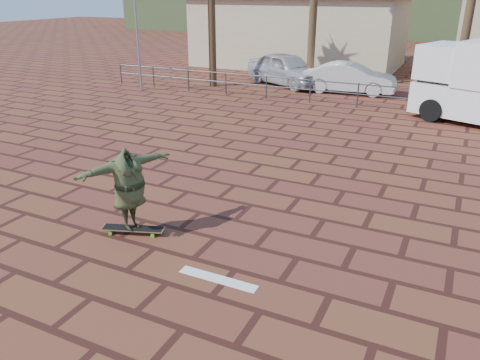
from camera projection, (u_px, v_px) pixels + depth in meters
name	position (u px, v px, depth m)	size (l,w,h in m)	color
ground	(216.00, 238.00, 9.04)	(120.00, 120.00, 0.00)	#5E281F
paint_stripe	(218.00, 279.00, 7.76)	(1.40, 0.22, 0.01)	white
guardrail	(358.00, 91.00, 18.79)	(24.06, 0.06, 1.00)	#47494F
building_west	(300.00, 27.00, 28.94)	(12.60, 7.60, 4.50)	beige
hill_front	(441.00, 4.00, 49.58)	(70.00, 18.00, 6.00)	#384C28
longboard	(133.00, 229.00, 9.18)	(1.25, 0.66, 0.12)	olive
skateboarder	(129.00, 189.00, 8.86)	(2.03, 0.55, 1.65)	#3F4827
car_silver	(287.00, 69.00, 23.24)	(1.86, 4.62, 1.57)	#AFB1B7
car_white	(350.00, 78.00, 21.52)	(1.44, 4.14, 1.36)	silver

